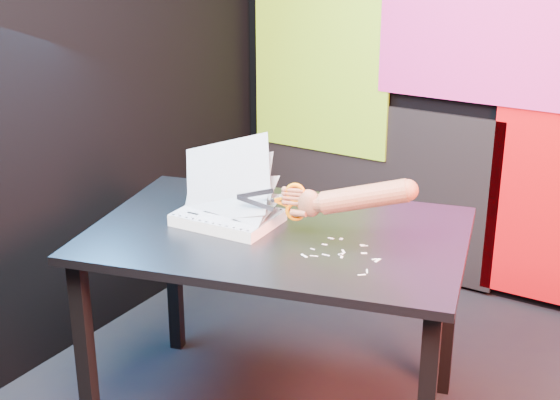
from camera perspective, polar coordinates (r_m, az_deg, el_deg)
The scene contains 7 objects.
room at distance 2.15m, azimuth 9.12°, elevation 9.10°, with size 3.01×3.01×2.71m.
backdrop at distance 3.58m, azimuth 18.88°, elevation 6.30°, with size 2.88×0.05×2.08m.
work_table at distance 2.66m, azimuth -0.14°, elevation -3.95°, with size 1.41×1.12×0.75m.
printout_stack at distance 2.69m, azimuth -3.84°, elevation -1.06°, with size 0.40×0.26×0.33m.
scissors at distance 2.54m, azimuth 0.77°, elevation -0.12°, with size 0.23×0.08×0.13m.
hand_forearm at distance 2.49m, azimuth 5.50°, elevation 0.17°, with size 0.41×0.16×0.16m.
paper_clippings at distance 2.46m, azimuth 4.78°, elevation -3.94°, with size 0.24×0.22×0.00m.
Camera 1 is at (0.80, -1.95, 1.76)m, focal length 50.00 mm.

